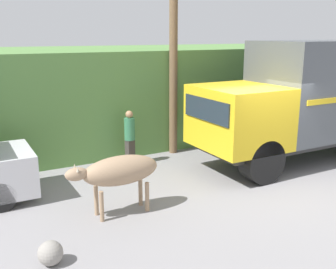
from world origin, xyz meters
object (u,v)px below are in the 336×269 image
Objects in this scene: pedestrian_on_hill at (130,135)px; utility_pole at (173,46)px; cargo_truck at (312,97)px; brown_cow at (119,171)px; roadside_rock at (50,253)px.

pedestrian_on_hill is 0.25× the size of utility_pole.
pedestrian_on_hill is at bearing 158.93° from cargo_truck.
cargo_truck is 3.46× the size of brown_cow.
pedestrian_on_hill reaches higher than brown_cow.
cargo_truck is 8.59m from roadside_rock.
utility_pole is (-3.27, 2.53, 1.44)m from cargo_truck.
utility_pole is at bearing 144.01° from cargo_truck.
cargo_truck is 16.49× the size of roadside_rock.
roadside_rock is (-1.72, -1.25, -0.73)m from brown_cow.
cargo_truck is 4.38m from utility_pole.
cargo_truck reaches higher than roadside_rock.
utility_pole is 15.61× the size of roadside_rock.
brown_cow is 0.31× the size of utility_pole.
utility_pole reaches higher than roadside_rock.
brown_cow is at bearing -171.00° from cargo_truck.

